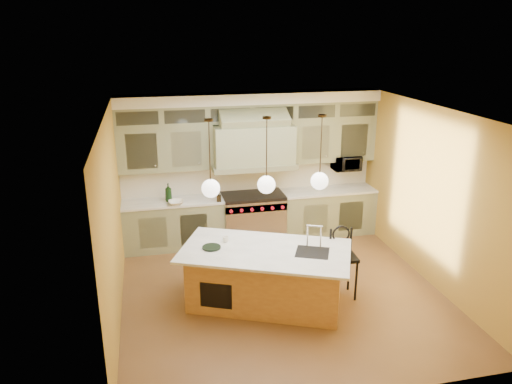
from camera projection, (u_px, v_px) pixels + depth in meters
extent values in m
plane|color=brown|center=(282.00, 292.00, 8.02)|extent=(5.00, 5.00, 0.00)
plane|color=white|center=(285.00, 112.00, 7.10)|extent=(5.00, 5.00, 0.00)
plane|color=#B08730|center=(249.00, 165.00, 9.88)|extent=(5.00, 0.00, 5.00)
plane|color=#B08730|center=(347.00, 288.00, 5.25)|extent=(5.00, 0.00, 5.00)
plane|color=#B08730|center=(113.00, 221.00, 7.04)|extent=(0.00, 5.00, 5.00)
plane|color=#B08730|center=(432.00, 196.00, 8.08)|extent=(0.00, 5.00, 5.00)
cube|color=gray|center=(174.00, 225.00, 9.57)|extent=(1.90, 0.65, 0.90)
cube|color=gray|center=(327.00, 212.00, 10.22)|extent=(1.90, 0.65, 0.90)
cube|color=white|center=(173.00, 202.00, 9.42)|extent=(1.90, 0.68, 0.04)
cube|color=white|center=(328.00, 190.00, 10.07)|extent=(1.90, 0.68, 0.04)
cube|color=silver|center=(249.00, 177.00, 9.93)|extent=(5.00, 0.04, 0.56)
cube|color=gray|center=(165.00, 148.00, 9.23)|extent=(1.75, 0.35, 0.85)
cube|color=gray|center=(331.00, 140.00, 9.90)|extent=(1.75, 0.35, 0.85)
cube|color=gray|center=(253.00, 144.00, 9.40)|extent=(1.50, 0.70, 0.75)
cube|color=#737656|center=(253.00, 165.00, 9.52)|extent=(1.60, 0.76, 0.10)
cube|color=#333833|center=(251.00, 113.00, 9.38)|extent=(5.00, 0.35, 0.35)
cube|color=white|center=(251.00, 98.00, 9.27)|extent=(5.00, 0.47, 0.20)
cube|color=silver|center=(253.00, 219.00, 9.87)|extent=(1.20, 0.70, 0.90)
cube|color=black|center=(253.00, 196.00, 9.72)|extent=(1.20, 0.70, 0.06)
cube|color=silver|center=(257.00, 208.00, 9.47)|extent=(1.20, 0.06, 0.14)
cube|color=#A5683A|center=(266.00, 277.00, 7.58)|extent=(2.48, 1.88, 0.88)
cube|color=white|center=(265.00, 251.00, 7.39)|extent=(2.81, 2.21, 0.04)
cube|color=black|center=(312.00, 254.00, 7.31)|extent=(0.61, 0.58, 0.05)
cylinder|color=black|center=(335.00, 283.00, 7.65)|extent=(0.04, 0.04, 0.65)
cylinder|color=black|center=(356.00, 281.00, 7.70)|extent=(0.04, 0.04, 0.65)
cylinder|color=black|center=(329.00, 273.00, 7.96)|extent=(0.04, 0.04, 0.65)
cylinder|color=black|center=(349.00, 271.00, 8.01)|extent=(0.04, 0.04, 0.65)
cube|color=black|center=(343.00, 257.00, 7.72)|extent=(0.42, 0.42, 0.05)
torus|color=black|center=(341.00, 234.00, 7.78)|extent=(0.29, 0.05, 0.29)
imported|color=black|center=(346.00, 163.00, 10.05)|extent=(0.54, 0.37, 0.30)
imported|color=black|center=(168.00, 192.00, 9.33)|extent=(0.14, 0.15, 0.34)
imported|color=black|center=(219.00, 197.00, 9.33)|extent=(0.09, 0.09, 0.18)
imported|color=white|center=(176.00, 203.00, 9.20)|extent=(0.30, 0.30, 0.07)
imported|color=white|center=(225.00, 239.00, 7.64)|extent=(0.11, 0.11, 0.09)
cylinder|color=#2D2319|center=(209.00, 120.00, 6.65)|extent=(0.12, 0.12, 0.03)
cylinder|color=#2D2319|center=(210.00, 152.00, 6.79)|extent=(0.02, 0.02, 0.93)
sphere|color=white|center=(211.00, 188.00, 6.95)|extent=(0.26, 0.26, 0.26)
cylinder|color=#2D2319|center=(267.00, 118.00, 6.81)|extent=(0.12, 0.12, 0.03)
cylinder|color=#2D2319|center=(267.00, 149.00, 6.95)|extent=(0.02, 0.02, 0.93)
sphere|color=white|center=(266.00, 185.00, 7.12)|extent=(0.26, 0.26, 0.26)
cylinder|color=#2D2319|center=(322.00, 116.00, 6.98)|extent=(0.12, 0.12, 0.03)
cylinder|color=#2D2319|center=(321.00, 147.00, 7.12)|extent=(0.02, 0.02, 0.93)
sphere|color=white|center=(319.00, 181.00, 7.28)|extent=(0.26, 0.26, 0.26)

